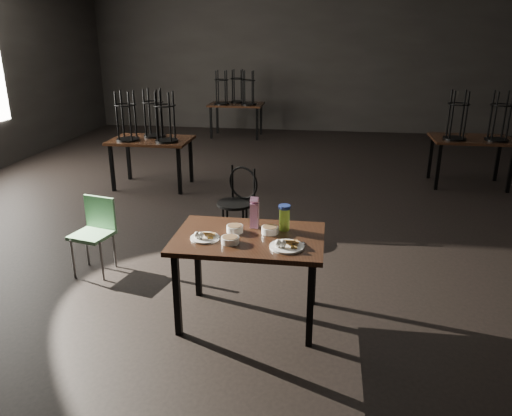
% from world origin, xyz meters
% --- Properties ---
extents(room, '(12.00, 12.04, 3.22)m').
position_xyz_m(room, '(-0.06, 0.01, 2.33)').
color(room, black).
rests_on(room, ground).
extents(main_table, '(1.20, 0.80, 0.75)m').
position_xyz_m(main_table, '(0.12, -2.53, 0.67)').
color(main_table, black).
rests_on(main_table, ground).
extents(plate_left, '(0.23, 0.23, 0.07)m').
position_xyz_m(plate_left, '(-0.22, -2.63, 0.77)').
color(plate_left, white).
rests_on(plate_left, main_table).
extents(plate_right, '(0.26, 0.26, 0.09)m').
position_xyz_m(plate_right, '(0.44, -2.71, 0.77)').
color(plate_right, white).
rests_on(plate_right, main_table).
extents(bowl_near, '(0.14, 0.14, 0.05)m').
position_xyz_m(bowl_near, '(-0.01, -2.46, 0.78)').
color(bowl_near, white).
rests_on(bowl_near, main_table).
extents(bowl_far, '(0.14, 0.14, 0.05)m').
position_xyz_m(bowl_far, '(0.28, -2.44, 0.78)').
color(bowl_far, white).
rests_on(bowl_far, main_table).
extents(bowl_big, '(0.14, 0.14, 0.05)m').
position_xyz_m(bowl_big, '(-0.00, -2.68, 0.78)').
color(bowl_big, white).
rests_on(bowl_big, main_table).
extents(juice_carton, '(0.07, 0.07, 0.27)m').
position_xyz_m(juice_carton, '(0.13, -2.33, 0.87)').
color(juice_carton, '#951B6C').
rests_on(juice_carton, main_table).
extents(water_bottle, '(0.12, 0.12, 0.21)m').
position_xyz_m(water_bottle, '(0.39, -2.35, 0.86)').
color(water_bottle, '#91BF38').
rests_on(water_bottle, main_table).
extents(spoon, '(0.05, 0.19, 0.01)m').
position_xyz_m(spoon, '(0.55, -2.63, 0.75)').
color(spoon, silver).
rests_on(spoon, main_table).
extents(bentwood_chair, '(0.46, 0.45, 0.85)m').
position_xyz_m(bentwood_chair, '(-0.27, -0.87, 0.51)').
color(bentwood_chair, black).
rests_on(bentwood_chair, ground).
extents(school_chair, '(0.42, 0.42, 0.76)m').
position_xyz_m(school_chair, '(-1.54, -1.87, 0.46)').
color(school_chair, '#76B881').
rests_on(school_chair, ground).
extents(bg_table_left, '(1.20, 0.80, 1.48)m').
position_xyz_m(bg_table_left, '(-1.96, 0.98, 0.78)').
color(bg_table_left, black).
rests_on(bg_table_left, ground).
extents(bg_table_right, '(1.20, 0.80, 1.48)m').
position_xyz_m(bg_table_right, '(2.89, 1.74, 0.75)').
color(bg_table_right, black).
rests_on(bg_table_right, ground).
extents(bg_table_far, '(1.20, 0.80, 1.48)m').
position_xyz_m(bg_table_far, '(-1.38, 4.99, 0.78)').
color(bg_table_far, black).
rests_on(bg_table_far, ground).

